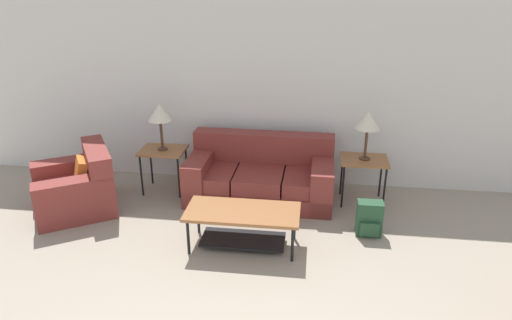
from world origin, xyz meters
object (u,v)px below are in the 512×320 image
at_px(table_lamp_left, 160,113).
at_px(side_table_right, 364,164).
at_px(couch, 261,177).
at_px(coffee_table, 243,220).
at_px(backpack, 369,219).
at_px(side_table_left, 163,154).
at_px(table_lamp_right, 368,121).
at_px(armchair, 77,188).

bearing_deg(table_lamp_left, side_table_right, 0.00).
height_order(couch, coffee_table, couch).
bearing_deg(backpack, coffee_table, -163.02).
height_order(coffee_table, side_table_left, side_table_left).
relative_size(coffee_table, side_table_left, 2.02).
relative_size(side_table_left, table_lamp_right, 0.97).
relative_size(side_table_left, backpack, 1.48).
bearing_deg(side_table_left, armchair, -145.12).
distance_m(table_lamp_left, backpack, 2.96).
height_order(table_lamp_right, backpack, table_lamp_right).
bearing_deg(side_table_left, table_lamp_left, 180.00).
relative_size(side_table_left, side_table_right, 1.00).
bearing_deg(table_lamp_left, side_table_left, 0.00).
height_order(armchair, side_table_left, armchair).
relative_size(couch, side_table_left, 3.14).
xyz_separation_m(coffee_table, table_lamp_right, (1.39, 1.25, 0.79)).
distance_m(armchair, coffee_table, 2.30).
xyz_separation_m(side_table_right, backpack, (0.02, -0.82, -0.35)).
bearing_deg(couch, table_lamp_right, 1.18).
xyz_separation_m(side_table_right, table_lamp_left, (-2.68, 0.00, 0.57)).
bearing_deg(side_table_right, side_table_left, 180.00).
relative_size(coffee_table, table_lamp_right, 1.96).
relative_size(armchair, side_table_right, 2.15).
xyz_separation_m(armchair, table_lamp_right, (3.61, 0.65, 0.83)).
height_order(coffee_table, table_lamp_right, table_lamp_right).
height_order(side_table_left, side_table_right, same).
distance_m(side_table_left, table_lamp_right, 2.74).
relative_size(armchair, side_table_left, 2.15).
xyz_separation_m(couch, coffee_table, (-0.05, -1.22, 0.04)).
bearing_deg(backpack, table_lamp_right, 91.25).
bearing_deg(table_lamp_right, armchair, -169.75).
relative_size(table_lamp_left, backpack, 1.52).
bearing_deg(side_table_right, coffee_table, -137.95).
xyz_separation_m(armchair, backpack, (3.63, -0.17, -0.09)).
distance_m(armchair, side_table_right, 3.68).
bearing_deg(side_table_left, coffee_table, -44.15).
bearing_deg(table_lamp_right, couch, -178.82).
xyz_separation_m(couch, backpack, (1.35, -0.79, -0.09)).
bearing_deg(coffee_table, table_lamp_left, 135.85).
xyz_separation_m(couch, side_table_right, (1.34, 0.03, 0.26)).
height_order(couch, side_table_left, couch).
bearing_deg(backpack, armchair, 177.33).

